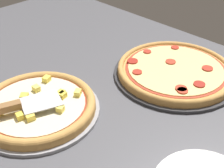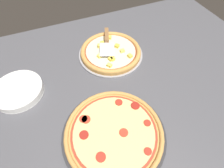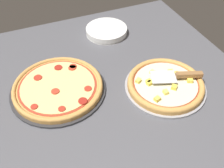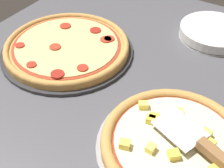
% 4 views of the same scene
% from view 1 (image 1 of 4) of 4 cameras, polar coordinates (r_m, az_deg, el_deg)
% --- Properties ---
extents(ground_plane, '(1.51, 1.13, 0.04)m').
position_cam_1_polar(ground_plane, '(1.02, -7.00, -0.23)').
color(ground_plane, '#4C4C51').
extents(pizza_pan_front, '(0.34, 0.34, 0.01)m').
position_cam_1_polar(pizza_pan_front, '(0.89, -13.35, -4.70)').
color(pizza_pan_front, '#939399').
rests_on(pizza_pan_front, ground_plane).
extents(pizza_front, '(0.32, 0.32, 0.03)m').
position_cam_1_polar(pizza_front, '(0.88, -13.50, -3.79)').
color(pizza_front, '#C68E47').
rests_on(pizza_front, pizza_pan_front).
extents(pizza_pan_back, '(0.40, 0.40, 0.01)m').
position_cam_1_polar(pizza_pan_back, '(1.04, 11.39, 1.76)').
color(pizza_pan_back, '#2D2D30').
rests_on(pizza_pan_back, ground_plane).
extents(pizza_back, '(0.38, 0.38, 0.03)m').
position_cam_1_polar(pizza_back, '(1.03, 11.50, 2.60)').
color(pizza_back, '#C68E47').
rests_on(pizza_back, pizza_pan_back).
extents(serving_spatula, '(0.12, 0.22, 0.02)m').
position_cam_1_polar(serving_spatula, '(0.85, -17.95, -4.07)').
color(serving_spatula, silver).
rests_on(serving_spatula, pizza_front).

